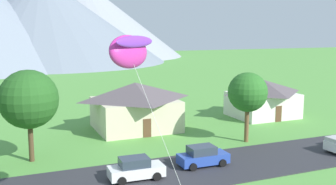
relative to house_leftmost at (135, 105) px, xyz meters
name	(u,v)px	position (x,y,z in m)	size (l,w,h in m)	color
road_strip	(113,182)	(-6.75, -14.98, -2.76)	(160.00, 7.86, 0.08)	#2D2D33
mountain_central_ridge	(43,20)	(0.96, 105.32, 12.10)	(85.05, 85.05, 29.81)	slate
mountain_far_east_ridge	(79,17)	(18.47, 131.65, 13.93)	(87.33, 87.33, 33.46)	#8E939E
house_leftmost	(135,105)	(0.00, 0.00, 0.00)	(9.59, 8.44, 5.41)	beige
house_left_center	(263,98)	(17.53, -0.04, -0.27)	(8.43, 7.23, 4.88)	silver
tree_left_of_center	(248,92)	(8.76, -9.44, 2.29)	(4.01, 4.01, 7.13)	brown
tree_center	(29,99)	(-11.94, -7.40, 2.66)	(5.06, 5.06, 8.01)	#4C3823
parked_car_blue_mid_west	(203,156)	(1.15, -14.35, -1.94)	(4.24, 2.15, 1.68)	#2847A8
parked_car_white_mid_east	(136,169)	(-4.97, -15.10, -1.94)	(4.27, 2.21, 1.68)	white
kite_flyer_with_kite	(131,54)	(-7.62, -22.63, 7.23)	(3.72, 6.93, 11.15)	#70604C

